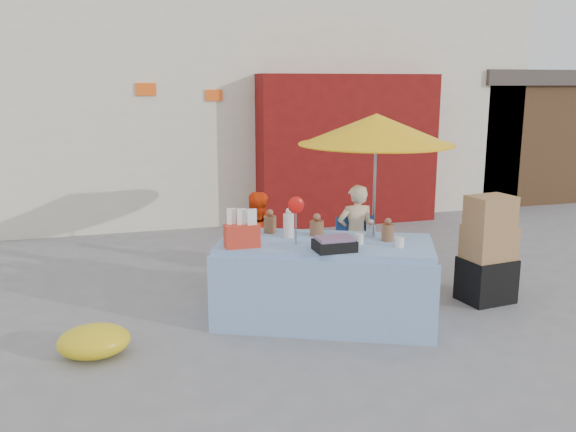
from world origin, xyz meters
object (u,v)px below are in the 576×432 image
object	(u,v)px
market_table	(324,280)
vendor_orange	(256,244)
chair_right	(359,268)
umbrella	(376,130)
box_stack	(488,253)
chair_left	(259,277)
vendor_beige	(356,235)

from	to	relation	value
market_table	vendor_orange	xyz separation A→B (m)	(-0.49, 0.98, 0.18)
chair_right	umbrella	size ratio (longest dim) A/B	0.41
chair_right	box_stack	xyz separation A→B (m)	(1.21, -0.83, 0.31)
umbrella	chair_right	bearing A→B (deg)	-136.44
chair_left	umbrella	distance (m)	2.27
box_stack	umbrella	bearing A→B (deg)	129.50
market_table	vendor_beige	world-z (taller)	market_table
market_table	chair_left	bearing A→B (deg)	144.83
chair_right	umbrella	distance (m)	1.69
chair_left	box_stack	distance (m)	2.62
chair_right	umbrella	xyz separation A→B (m)	(0.30, 0.28, 1.64)
vendor_orange	vendor_beige	world-z (taller)	vendor_beige
chair_left	chair_right	bearing A→B (deg)	4.05
vendor_orange	vendor_beige	distance (m)	1.25
market_table	umbrella	size ratio (longest dim) A/B	1.18
market_table	chair_left	distance (m)	1.00
vendor_beige	chair_left	bearing A→B (deg)	10.18
chair_left	chair_right	world-z (taller)	same
market_table	umbrella	bearing A→B (deg)	71.61
market_table	box_stack	bearing A→B (deg)	25.26
chair_left	umbrella	xyz separation A→B (m)	(1.55, 0.28, 1.64)
market_table	vendor_orange	bearing A→B (deg)	141.36
market_table	vendor_orange	distance (m)	1.11
vendor_beige	box_stack	bearing A→B (deg)	145.73
chair_right	vendor_orange	size ratio (longest dim) A/B	0.69
chair_right	vendor_orange	bearing A→B (deg)	177.92
chair_right	vendor_beige	distance (m)	0.40
chair_right	vendor_beige	world-z (taller)	vendor_beige
chair_left	box_stack	xyz separation A→B (m)	(2.46, -0.83, 0.31)
chair_right	vendor_orange	xyz separation A→B (m)	(-1.25, 0.13, 0.36)
vendor_orange	vendor_beige	xyz separation A→B (m)	(1.25, 0.00, 0.01)
chair_left	vendor_beige	distance (m)	1.31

